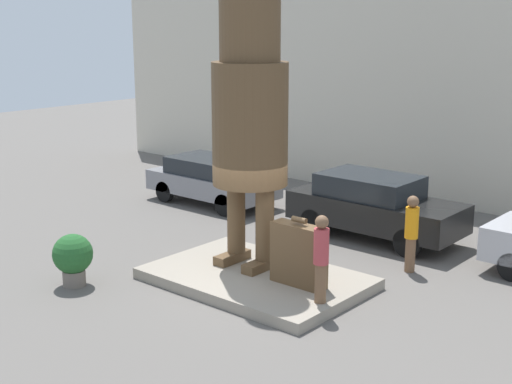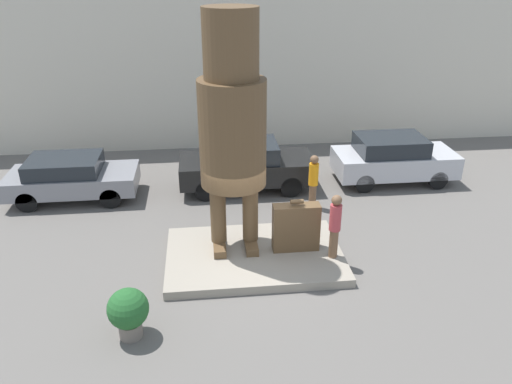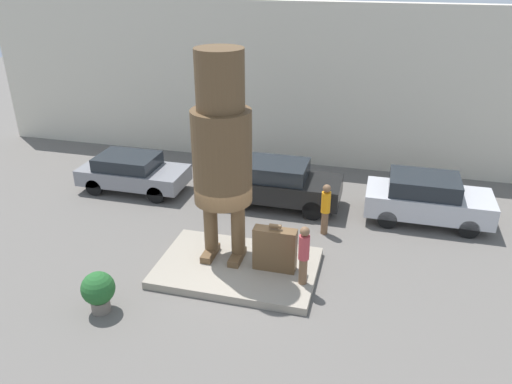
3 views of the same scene
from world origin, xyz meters
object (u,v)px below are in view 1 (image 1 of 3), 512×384
at_px(statue_figure, 250,106).
at_px(giant_suitcase, 299,255).
at_px(parked_car_grey, 211,179).
at_px(planter_pot, 73,257).
at_px(parked_car_black, 374,205).
at_px(worker_hivis, 411,230).
at_px(tourist, 321,255).

distance_m(statue_figure, giant_suitcase, 3.25).
bearing_deg(parked_car_grey, giant_suitcase, -32.93).
height_order(giant_suitcase, planter_pot, giant_suitcase).
bearing_deg(statue_figure, giant_suitcase, -10.89).
bearing_deg(planter_pot, parked_car_grey, 110.74).
bearing_deg(parked_car_grey, planter_pot, -69.26).
height_order(statue_figure, parked_car_black, statue_figure).
height_order(parked_car_grey, worker_hivis, worker_hivis).
xyz_separation_m(parked_car_grey, parked_car_black, (5.61, 0.17, 0.11)).
bearing_deg(parked_car_grey, statue_figure, -38.31).
bearing_deg(tourist, parked_car_black, 110.22).
xyz_separation_m(planter_pot, worker_hivis, (4.96, 5.37, 0.31)).
bearing_deg(parked_car_black, planter_pot, -113.12).
distance_m(giant_suitcase, parked_car_grey, 7.77).
bearing_deg(parked_car_black, statue_figure, -98.86).
relative_size(parked_car_grey, worker_hivis, 2.32).
bearing_deg(parked_car_black, tourist, -69.78).
relative_size(statue_figure, parked_car_black, 1.34).
bearing_deg(tourist, statue_figure, 162.40).
bearing_deg(parked_car_black, giant_suitcase, -78.24).
bearing_deg(planter_pot, giant_suitcase, 34.00).
height_order(giant_suitcase, worker_hivis, worker_hivis).
bearing_deg(statue_figure, parked_car_grey, 141.69).
height_order(parked_car_black, worker_hivis, worker_hivis).
relative_size(giant_suitcase, parked_car_black, 0.32).
relative_size(planter_pot, worker_hivis, 0.65).
distance_m(giant_suitcase, tourist, 1.04).
bearing_deg(parked_car_grey, tourist, -32.41).
relative_size(giant_suitcase, worker_hivis, 0.82).
bearing_deg(giant_suitcase, tourist, -28.30).
distance_m(statue_figure, tourist, 3.60).
bearing_deg(giant_suitcase, parked_car_black, 101.76).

